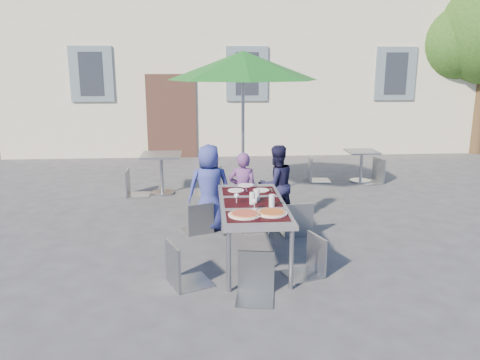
{
  "coord_description": "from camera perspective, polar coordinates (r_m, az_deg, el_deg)",
  "views": [
    {
      "loc": [
        -1.1,
        -5.03,
        2.39
      ],
      "look_at": [
        -0.63,
        1.4,
        0.82
      ],
      "focal_mm": 35.0,
      "sensor_mm": 36.0,
      "label": 1
    }
  ],
  "objects": [
    {
      "name": "chair_5",
      "position": [
        4.95,
        1.93,
        -8.55
      ],
      "size": [
        0.45,
        0.46,
        0.89
      ],
      "color": "gray",
      "rests_on": "ground"
    },
    {
      "name": "bg_chair_r_1",
      "position": [
        10.17,
        16.18,
        2.87
      ],
      "size": [
        0.52,
        0.52,
        0.98
      ],
      "color": "gray",
      "rests_on": "ground"
    },
    {
      "name": "child_1",
      "position": [
        6.96,
        0.34,
        -1.34
      ],
      "size": [
        0.47,
        0.36,
        1.17
      ],
      "primitive_type": "imported",
      "rotation": [
        0.0,
        0.0,
        2.95
      ],
      "color": "#623771",
      "rests_on": "ground"
    },
    {
      "name": "cafe_table_0",
      "position": [
        9.01,
        -9.55,
        1.7
      ],
      "size": [
        0.73,
        0.73,
        0.78
      ],
      "color": "#A7ABAF",
      "rests_on": "ground"
    },
    {
      "name": "cafe_table_1",
      "position": [
        10.2,
        14.58,
        2.14
      ],
      "size": [
        0.62,
        0.62,
        0.67
      ],
      "color": "#A7ABAF",
      "rests_on": "ground"
    },
    {
      "name": "pizza_near_left",
      "position": [
        5.29,
        0.57,
        -4.17
      ],
      "size": [
        0.38,
        0.38,
        0.03
      ],
      "color": "white",
      "rests_on": "dining_table"
    },
    {
      "name": "place_settings",
      "position": [
        6.41,
        0.98,
        -1.04
      ],
      "size": [
        0.6,
        0.51,
        0.01
      ],
      "color": "white",
      "rests_on": "dining_table"
    },
    {
      "name": "chair_1",
      "position": [
        6.87,
        1.56,
        -2.41
      ],
      "size": [
        0.4,
        0.4,
        0.84
      ],
      "color": "#8E9499",
      "rests_on": "ground"
    },
    {
      "name": "dining_table",
      "position": [
        5.81,
        1.53,
        -3.28
      ],
      "size": [
        0.8,
        1.85,
        0.76
      ],
      "color": "#45454A",
      "rests_on": "ground"
    },
    {
      "name": "chair_3",
      "position": [
        5.2,
        -7.21,
        -6.98
      ],
      "size": [
        0.57,
        0.56,
        0.97
      ],
      "color": "gray",
      "rests_on": "ground"
    },
    {
      "name": "glassware",
      "position": [
        5.7,
        2.12,
        -2.23
      ],
      "size": [
        0.48,
        0.43,
        0.15
      ],
      "color": "silver",
      "rests_on": "dining_table"
    },
    {
      "name": "child_0",
      "position": [
        6.92,
        -3.75,
        -0.94
      ],
      "size": [
        0.67,
        0.47,
        1.29
      ],
      "primitive_type": "imported",
      "rotation": [
        0.0,
        0.0,
        3.23
      ],
      "color": "navy",
      "rests_on": "ground"
    },
    {
      "name": "chair_2",
      "position": [
        6.74,
        7.02,
        -2.2
      ],
      "size": [
        0.49,
        0.49,
        0.95
      ],
      "color": "gray",
      "rests_on": "ground"
    },
    {
      "name": "pizza_near_right",
      "position": [
        5.36,
        3.9,
        -3.98
      ],
      "size": [
        0.36,
        0.36,
        0.03
      ],
      "color": "white",
      "rests_on": "dining_table"
    },
    {
      "name": "bg_chair_l_0",
      "position": [
        9.02,
        -13.0,
        1.62
      ],
      "size": [
        0.43,
        0.43,
        0.96
      ],
      "color": "gray",
      "rests_on": "ground"
    },
    {
      "name": "child_2",
      "position": [
        7.22,
        4.43,
        -0.57
      ],
      "size": [
        0.69,
        0.54,
        1.23
      ],
      "primitive_type": "imported",
      "rotation": [
        0.0,
        0.0,
        3.52
      ],
      "color": "#181834",
      "rests_on": "ground"
    },
    {
      "name": "patio_umbrella",
      "position": [
        8.14,
        0.37,
        13.64
      ],
      "size": [
        2.58,
        2.58,
        2.65
      ],
      "color": "#A7ABAF",
      "rests_on": "ground"
    },
    {
      "name": "bg_chair_r_0",
      "position": [
        8.84,
        -3.4,
        2.06
      ],
      "size": [
        0.57,
        0.57,
        1.04
      ],
      "color": "#91989D",
      "rests_on": "ground"
    },
    {
      "name": "ground",
      "position": [
        5.67,
        7.52,
        -11.36
      ],
      "size": [
        90.0,
        90.0,
        0.0
      ],
      "primitive_type": "plane",
      "color": "#3F3F41",
      "rests_on": "ground"
    },
    {
      "name": "chair_0",
      "position": [
        6.82,
        -5.08,
        -2.37
      ],
      "size": [
        0.5,
        0.51,
        0.88
      ],
      "color": "gray",
      "rests_on": "ground"
    },
    {
      "name": "bg_chair_l_1",
      "position": [
        10.04,
        9.19,
        3.13
      ],
      "size": [
        0.48,
        0.47,
        0.99
      ],
      "color": "gray",
      "rests_on": "ground"
    },
    {
      "name": "chair_4",
      "position": [
        5.52,
        8.58,
        -6.37
      ],
      "size": [
        0.5,
        0.5,
        0.88
      ],
      "color": "gray",
      "rests_on": "ground"
    }
  ]
}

